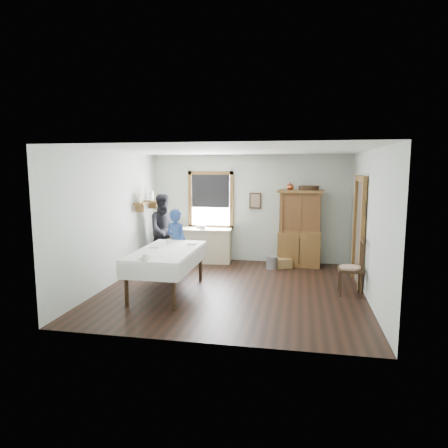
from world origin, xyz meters
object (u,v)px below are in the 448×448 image
(spindle_chair, at_px, (351,267))
(pail, at_px, (272,263))
(wicker_basket, at_px, (283,263))
(woman_blue, at_px, (177,246))
(figure_dark, at_px, (165,232))
(china_hutch, at_px, (300,228))
(work_counter, at_px, (202,245))
(dining_table, at_px, (167,271))

(spindle_chair, xyz_separation_m, pail, (-1.58, 1.68, -0.39))
(wicker_basket, relative_size, woman_blue, 0.26)
(woman_blue, distance_m, figure_dark, 1.18)
(spindle_chair, bearing_deg, china_hutch, 115.07)
(pail, distance_m, wicker_basket, 0.31)
(figure_dark, bearing_deg, work_counter, -3.91)
(wicker_basket, bearing_deg, work_counter, 174.07)
(pail, height_order, woman_blue, woman_blue)
(china_hutch, xyz_separation_m, dining_table, (-2.47, -2.62, -0.50))
(woman_blue, bearing_deg, work_counter, -73.01)
(china_hutch, height_order, figure_dark, china_hutch)
(spindle_chair, height_order, pail, spindle_chair)
(dining_table, distance_m, wicker_basket, 3.18)
(woman_blue, bearing_deg, figure_dark, -33.46)
(pail, bearing_deg, china_hutch, 33.51)
(wicker_basket, bearing_deg, spindle_chair, -54.29)
(pail, distance_m, woman_blue, 2.35)
(work_counter, bearing_deg, spindle_chair, -35.68)
(spindle_chair, bearing_deg, woman_blue, 171.29)
(wicker_basket, relative_size, figure_dark, 0.23)
(dining_table, xyz_separation_m, woman_blue, (-0.16, 1.11, 0.28))
(wicker_basket, bearing_deg, pail, -149.14)
(china_hutch, relative_size, spindle_chair, 1.72)
(woman_blue, xyz_separation_m, figure_dark, (-0.62, 1.00, 0.11))
(china_hutch, bearing_deg, dining_table, -128.87)
(dining_table, xyz_separation_m, pail, (1.84, 2.21, -0.27))
(figure_dark, bearing_deg, woman_blue, -91.86)
(pail, xyz_separation_m, wicker_basket, (0.26, 0.16, -0.04))
(china_hutch, distance_m, dining_table, 3.63)
(work_counter, xyz_separation_m, dining_table, (-0.04, -2.58, -0.01))
(spindle_chair, xyz_separation_m, wicker_basket, (-1.32, 1.83, -0.43))
(woman_blue, bearing_deg, wicker_basket, -126.32)
(work_counter, bearing_deg, pail, -16.08)
(work_counter, relative_size, woman_blue, 1.08)
(dining_table, xyz_separation_m, wicker_basket, (2.10, 2.36, -0.31))
(work_counter, relative_size, figure_dark, 0.93)
(work_counter, bearing_deg, woman_blue, -102.28)
(wicker_basket, xyz_separation_m, woman_blue, (-2.26, -1.25, 0.59))
(dining_table, height_order, wicker_basket, dining_table)
(wicker_basket, bearing_deg, woman_blue, -151.11)
(pail, bearing_deg, dining_table, -129.87)
(work_counter, distance_m, woman_blue, 1.50)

